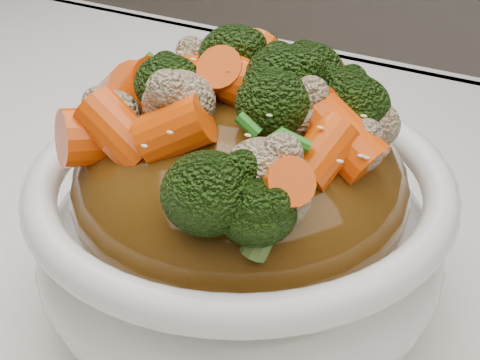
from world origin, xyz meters
The scene contains 8 objects.
tablecloth centered at (0.00, 0.00, 0.73)m, with size 1.20×0.80×0.04m, color white.
bowl centered at (0.01, 0.01, 0.80)m, with size 0.23×0.23×0.09m, color white, non-canonical shape.
sauce_base centered at (0.01, 0.01, 0.83)m, with size 0.18×0.18×0.10m, color #55330E.
carrots centered at (0.01, 0.01, 0.89)m, with size 0.18×0.18×0.05m, color #FF5408, non-canonical shape.
broccoli centered at (0.01, 0.01, 0.89)m, with size 0.18×0.18×0.05m, color black, non-canonical shape.
cauliflower centered at (0.01, 0.01, 0.89)m, with size 0.18×0.18×0.04m, color tan, non-canonical shape.
scallions centered at (0.01, 0.01, 0.89)m, with size 0.14×0.14×0.02m, color #24721A, non-canonical shape.
sesame_seeds centered at (0.01, 0.01, 0.89)m, with size 0.17×0.17×0.01m, color #F5E7AE, non-canonical shape.
Camera 1 is at (0.17, -0.26, 1.02)m, focal length 50.00 mm.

